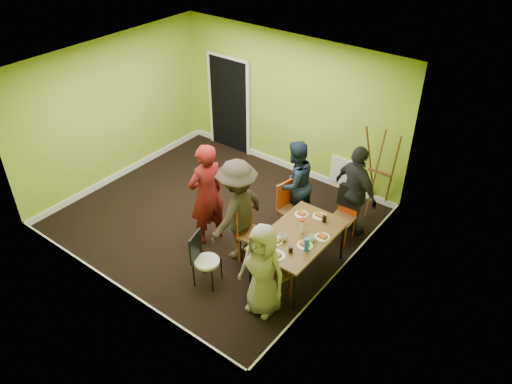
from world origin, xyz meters
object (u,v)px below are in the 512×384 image
person_left_near (237,211)px  chair_bentwood (203,257)px  person_standing (206,195)px  person_left_far (295,183)px  person_front_end (263,270)px  chair_left_far (288,205)px  chair_back_end (348,202)px  orange_bottle (301,220)px  chair_left_near (251,229)px  person_back_end (356,192)px  thermos (302,227)px  chair_front_end (271,271)px  dining_table (299,237)px  blue_bottle (307,245)px  easel (379,171)px

person_left_near → chair_bentwood: bearing=-0.7°
person_standing → person_left_far: (0.85, 1.29, -0.12)m
person_left_far → person_front_end: person_left_far is taller
chair_left_far → chair_back_end: 1.00m
orange_bottle → person_front_end: person_front_end is taller
chair_left_near → orange_bottle: 0.80m
person_left_far → chair_left_near: bearing=17.9°
chair_left_far → chair_bentwood: bearing=1.8°
chair_back_end → orange_bottle: chair_back_end is taller
chair_left_far → person_back_end: size_ratio=0.56×
thermos → chair_front_end: bearing=-90.3°
chair_left_far → chair_bentwood: 1.86m
chair_front_end → chair_bentwood: size_ratio=1.10×
chair_back_end → orange_bottle: bearing=74.2°
chair_front_end → person_left_far: 1.96m
dining_table → chair_left_near: bearing=-167.4°
blue_bottle → chair_back_end: bearing=95.8°
chair_bentwood → person_left_near: (0.01, 0.81, 0.38)m
person_left_near → person_left_far: bearing=171.2°
blue_bottle → thermos: bearing=131.6°
person_left_far → person_left_near: (-0.20, -1.29, 0.08)m
chair_left_near → chair_bentwood: 0.90m
easel → blue_bottle: easel is taller
chair_left_near → blue_bottle: 1.09m
chair_front_end → blue_bottle: bearing=74.6°
person_front_end → easel: bearing=84.7°
person_left_near → person_front_end: (1.02, -0.71, -0.14)m
chair_left_near → orange_bottle: chair_left_near is taller
chair_back_end → person_front_end: (-0.10, -2.23, 0.07)m
person_front_end → chair_left_far: bearing=111.2°
dining_table → person_back_end: person_back_end is taller
chair_left_near → chair_bentwood: (-0.23, -0.86, -0.10)m
chair_left_far → chair_bentwood: (-0.28, -1.84, -0.03)m
chair_back_end → person_front_end: person_front_end is taller
blue_bottle → person_left_far: (-1.07, 1.31, -0.07)m
chair_left_near → person_front_end: size_ratio=0.71×
chair_left_near → person_back_end: bearing=145.0°
orange_bottle → dining_table: bearing=-61.3°
thermos → person_back_end: bearing=82.7°
blue_bottle → person_left_near: bearing=179.2°
dining_table → chair_left_near: chair_left_near is taller
chair_left_near → chair_back_end: size_ratio=1.12×
chair_left_near → easel: 2.64m
easel → person_left_far: size_ratio=1.05×
easel → person_back_end: bearing=-91.2°
chair_left_far → person_back_end: person_back_end is taller
chair_left_far → chair_back_end: bearing=130.0°
chair_bentwood → chair_left_near: bearing=149.4°
person_front_end → person_back_end: bearing=84.0°
dining_table → chair_left_far: chair_left_far is taller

